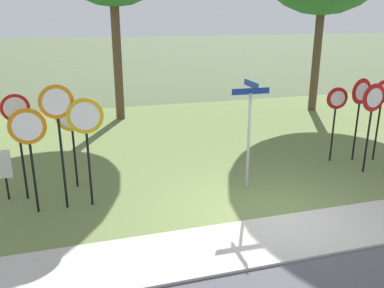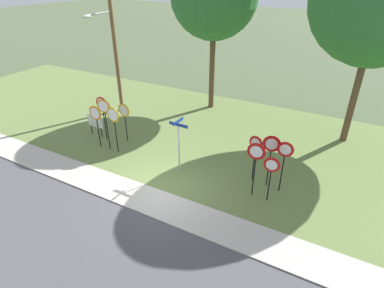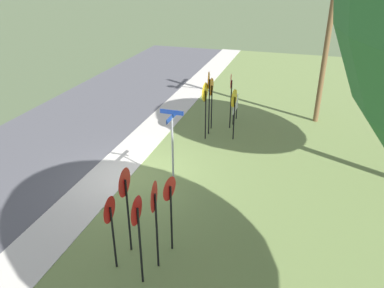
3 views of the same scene
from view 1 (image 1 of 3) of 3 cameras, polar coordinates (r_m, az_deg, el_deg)
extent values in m
plane|color=#4C5B3D|center=(9.16, 12.10, -10.26)|extent=(160.00, 160.00, 0.00)
cube|color=#BCB7AD|center=(8.55, 14.68, -12.42)|extent=(44.00, 1.60, 0.06)
cube|color=olive|center=(14.29, 0.79, 0.63)|extent=(44.00, 12.00, 0.04)
cylinder|color=black|center=(9.37, -21.73, -3.35)|extent=(0.06, 0.06, 2.06)
cylinder|color=orange|center=(9.05, -22.46, 2.32)|extent=(0.78, 0.03, 0.78)
cylinder|color=white|center=(9.03, -22.47, 2.30)|extent=(0.61, 0.01, 0.61)
cylinder|color=black|center=(10.14, -23.12, -1.25)|extent=(0.06, 0.06, 2.29)
cylinder|color=red|center=(9.82, -23.92, 4.73)|extent=(0.63, 0.14, 0.63)
cylinder|color=white|center=(9.81, -23.93, 4.71)|extent=(0.49, 0.10, 0.49)
cylinder|color=black|center=(9.28, -18.06, -1.57)|extent=(0.06, 0.06, 2.54)
cylinder|color=orange|center=(8.93, -18.81, 5.72)|extent=(0.72, 0.15, 0.73)
cylinder|color=white|center=(8.91, -18.81, 5.70)|extent=(0.56, 0.10, 0.57)
cylinder|color=black|center=(10.48, -16.45, -0.94)|extent=(0.06, 0.06, 1.94)
cylinder|color=gold|center=(10.20, -16.89, 3.85)|extent=(0.77, 0.10, 0.77)
cylinder|color=white|center=(10.18, -16.89, 3.83)|extent=(0.60, 0.07, 0.60)
cylinder|color=black|center=(9.32, -14.52, -2.27)|extent=(0.06, 0.06, 2.20)
cylinder|color=gold|center=(8.99, -15.02, 3.88)|extent=(0.80, 0.05, 0.80)
cylinder|color=white|center=(8.97, -15.01, 3.86)|extent=(0.62, 0.03, 0.62)
cylinder|color=black|center=(11.99, 23.83, 1.26)|extent=(0.06, 0.06, 2.21)
cone|color=red|center=(11.73, 24.58, 6.02)|extent=(0.76, 0.08, 0.76)
cone|color=white|center=(11.72, 24.65, 6.00)|extent=(0.52, 0.05, 0.52)
cylinder|color=black|center=(13.17, 24.98, 2.44)|extent=(0.06, 0.06, 2.18)
cone|color=red|center=(12.93, 25.69, 6.74)|extent=(0.69, 0.07, 0.69)
cone|color=white|center=(12.92, 25.75, 6.72)|extent=(0.47, 0.04, 0.47)
cylinder|color=black|center=(12.90, 22.43, 2.51)|extent=(0.06, 0.06, 2.19)
cone|color=red|center=(12.66, 23.09, 6.91)|extent=(0.75, 0.16, 0.76)
cone|color=white|center=(12.65, 23.15, 6.89)|extent=(0.51, 0.10, 0.52)
cylinder|color=black|center=(12.59, 19.50, 2.02)|extent=(0.06, 0.06, 1.99)
cone|color=red|center=(12.36, 20.05, 6.13)|extent=(0.64, 0.14, 0.64)
cone|color=silver|center=(12.34, 20.11, 6.11)|extent=(0.43, 0.09, 0.44)
cylinder|color=#9EA0A8|center=(10.01, 8.06, 0.22)|extent=(0.07, 0.07, 2.42)
cylinder|color=#9EA0A8|center=(9.72, 8.38, 7.12)|extent=(0.09, 0.09, 0.03)
cube|color=navy|center=(9.71, 8.39, 7.47)|extent=(0.96, 0.04, 0.15)
cube|color=navy|center=(9.68, 8.44, 8.46)|extent=(0.04, 0.82, 0.15)
cylinder|color=black|center=(10.56, -24.83, -5.81)|extent=(0.05, 0.05, 0.55)
cylinder|color=brown|center=(16.98, -10.68, 13.24)|extent=(0.36, 0.36, 5.86)
cylinder|color=brown|center=(19.15, 17.48, 13.14)|extent=(0.36, 0.36, 5.79)
camera|label=2|loc=(11.50, 91.55, 22.17)|focal=29.33mm
camera|label=3|loc=(19.79, 36.16, 23.32)|focal=35.80mm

